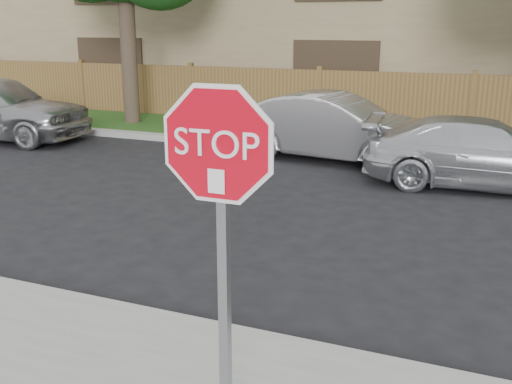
% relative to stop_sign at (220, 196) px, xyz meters
% --- Properties ---
extents(ground, '(90.00, 90.00, 0.00)m').
position_rel_stop_sign_xyz_m(ground, '(0.81, 1.48, -1.83)').
color(ground, black).
rests_on(ground, ground).
extents(far_curb, '(70.00, 0.30, 0.15)m').
position_rel_stop_sign_xyz_m(far_curb, '(0.81, 9.63, -1.75)').
color(far_curb, gray).
rests_on(far_curb, ground).
extents(grass_strip, '(70.00, 3.00, 0.12)m').
position_rel_stop_sign_xyz_m(grass_strip, '(0.81, 11.28, -1.77)').
color(grass_strip, '#1E4714').
rests_on(grass_strip, ground).
extents(fence, '(70.00, 0.12, 1.60)m').
position_rel_stop_sign_xyz_m(fence, '(0.81, 12.88, -1.03)').
color(fence, brown).
rests_on(fence, ground).
extents(apartment_building, '(35.20, 9.20, 7.20)m').
position_rel_stop_sign_xyz_m(apartment_building, '(0.81, 18.48, 1.70)').
color(apartment_building, '#857252').
rests_on(apartment_building, ground).
extents(stop_sign, '(1.01, 0.13, 2.55)m').
position_rel_stop_sign_xyz_m(stop_sign, '(0.00, 0.00, 0.00)').
color(stop_sign, gray).
rests_on(stop_sign, sidewalk_near).
extents(sedan_left, '(4.46, 2.03, 1.42)m').
position_rel_stop_sign_xyz_m(sedan_left, '(-1.72, 9.08, -1.12)').
color(sedan_left, '#B2B1B6').
rests_on(sedan_left, ground).
extents(sedan_right, '(4.36, 2.09, 1.22)m').
position_rel_stop_sign_xyz_m(sedan_right, '(1.32, 7.99, -1.22)').
color(sedan_right, silver).
rests_on(sedan_right, ground).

